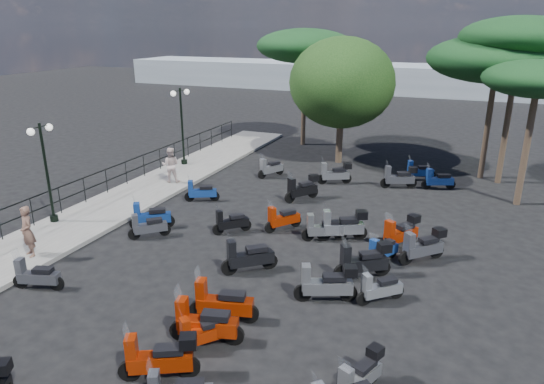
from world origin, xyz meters
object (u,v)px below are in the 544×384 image
at_px(scooter_22, 401,233).
at_px(scooter_29, 438,180).
at_px(scooter_2, 148,227).
at_px(scooter_30, 419,172).
at_px(scooter_9, 231,222).
at_px(scooter_28, 423,247).
at_px(pine_2, 305,46).
at_px(scooter_17, 302,189).
at_px(scooter_27, 380,289).
at_px(scooter_16, 323,229).
at_px(pine_1, 521,38).
at_px(scooter_10, 282,219).
at_px(scooter_23, 399,178).
at_px(scooter_8, 248,257).
at_px(pine_3, 538,80).
at_px(scooter_15, 343,226).
at_px(scooter_31, 204,324).
at_px(scooter_13, 222,303).
at_px(pine_0, 497,59).
at_px(scooter_25, 360,377).
at_px(scooter_21, 382,251).
at_px(lamp_post_1, 46,167).
at_px(scooter_11, 335,174).
at_px(scooter_4, 201,192).
at_px(scooter_26, 364,261).
at_px(broadleaf_tree, 342,83).
at_px(scooter_7, 160,358).
at_px(pedestrian_far, 171,165).
at_px(woman, 27,231).
at_px(scooter_1, 36,276).
at_px(scooter_5, 270,168).
at_px(scooter_3, 151,217).
at_px(scooter_14, 203,333).
at_px(scooter_20, 327,284).
at_px(lamp_post_2, 182,121).

bearing_deg(scooter_22, scooter_29, -61.41).
xyz_separation_m(scooter_2, scooter_30, (8.24, 10.87, 0.02)).
height_order(scooter_9, scooter_28, scooter_28).
relative_size(scooter_30, pine_2, 0.21).
relative_size(scooter_17, scooter_27, 1.29).
distance_m(scooter_16, pine_1, 13.09).
relative_size(scooter_27, scooter_30, 0.79).
xyz_separation_m(scooter_10, scooter_28, (5.14, -0.64, 0.09)).
relative_size(scooter_22, scooter_23, 0.94).
xyz_separation_m(scooter_8, pine_3, (8.13, 9.92, 4.77)).
height_order(scooter_8, scooter_15, scooter_15).
distance_m(scooter_27, scooter_31, 4.95).
xyz_separation_m(scooter_13, pine_0, (6.16, 16.11, 5.29)).
relative_size(scooter_2, scooter_22, 0.80).
height_order(scooter_23, scooter_31, scooter_31).
relative_size(scooter_25, scooter_27, 1.19).
height_order(scooter_15, pine_2, pine_2).
bearing_deg(scooter_21, scooter_29, -69.48).
bearing_deg(scooter_31, lamp_post_1, 50.50).
height_order(scooter_2, scooter_11, scooter_11).
relative_size(scooter_4, scooter_17, 0.92).
bearing_deg(scooter_25, scooter_28, -71.90).
bearing_deg(pine_0, pine_3, -67.37).
height_order(scooter_23, pine_1, pine_1).
bearing_deg(scooter_26, broadleaf_tree, -16.78).
xyz_separation_m(scooter_21, pine_2, (-7.73, 14.60, 5.68)).
height_order(scooter_7, pine_0, pine_0).
height_order(pedestrian_far, broadleaf_tree, broadleaf_tree).
distance_m(woman, scooter_21, 11.50).
relative_size(scooter_4, pine_1, 0.18).
xyz_separation_m(pedestrian_far, scooter_1, (1.87, -9.79, -0.57)).
relative_size(scooter_7, scooter_9, 1.35).
bearing_deg(scooter_2, scooter_5, -51.70).
bearing_deg(pine_3, scooter_13, -121.29).
distance_m(scooter_3, scooter_23, 11.62).
xyz_separation_m(woman, scooter_14, (7.59, -1.88, -0.59)).
xyz_separation_m(scooter_13, scooter_15, (1.62, 6.10, 0.04)).
bearing_deg(scooter_9, scooter_4, 2.82).
xyz_separation_m(scooter_1, scooter_11, (5.35, 12.97, 0.08)).
bearing_deg(scooter_29, scooter_8, 133.10).
height_order(woman, scooter_3, woman).
height_order(woman, scooter_11, woman).
xyz_separation_m(scooter_15, scooter_20, (0.62, -4.15, -0.01)).
height_order(lamp_post_2, scooter_20, lamp_post_2).
xyz_separation_m(woman, scooter_26, (10.36, 2.97, -0.45)).
bearing_deg(scooter_20, scooter_11, -8.60).
bearing_deg(pine_1, scooter_7, -111.66).
bearing_deg(scooter_26, woman, 70.92).
height_order(scooter_20, pine_2, pine_2).
xyz_separation_m(scooter_17, scooter_28, (5.53, -4.03, -0.00)).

